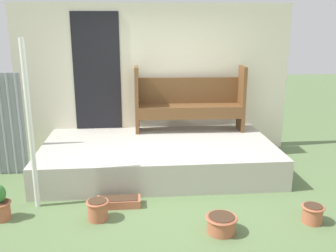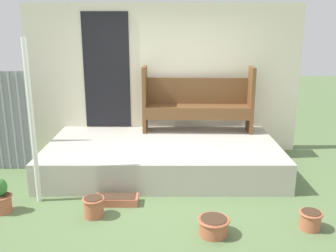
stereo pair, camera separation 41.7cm
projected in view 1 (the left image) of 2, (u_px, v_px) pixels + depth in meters
ground_plane at (160, 197)px, 5.04m from camera, size 24.00×24.00×0.00m
porch_slab at (158, 157)px, 5.92m from camera, size 3.59×1.93×0.45m
house_wall at (152, 80)px, 6.58m from camera, size 4.79×0.08×2.60m
support_post at (30, 127)px, 4.52m from camera, size 0.06×0.06×2.11m
bench at (189, 100)px, 6.44m from camera, size 1.87×0.46×1.12m
flower_pot_left at (0, 205)px, 4.42m from camera, size 0.26×0.26×0.44m
flower_pot_middle at (98, 209)px, 4.43m from camera, size 0.27×0.27×0.25m
flower_pot_right at (221, 223)px, 4.17m from camera, size 0.36×0.36×0.20m
flower_pot_far_right at (313, 213)px, 4.37m from camera, size 0.27×0.27×0.22m
planter_box_rect at (119, 202)px, 4.79m from camera, size 0.56×0.23×0.11m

